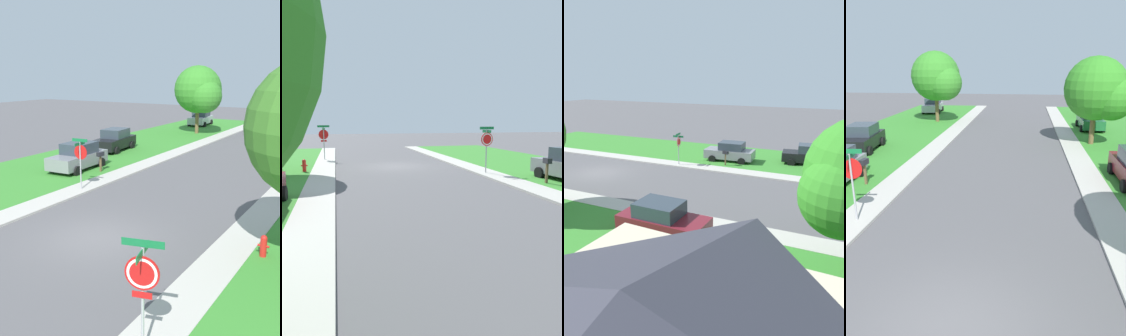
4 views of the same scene
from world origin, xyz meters
The scene contains 11 objects.
ground_plane centered at (0.00, 0.00, 0.00)m, with size 120.00×120.00×0.00m, color #565456.
sidewalk_west centered at (-4.70, 12.00, 0.05)m, with size 1.40×56.00×0.10m, color #B7B2A8.
lawn_west centered at (-9.40, 12.00, 0.04)m, with size 8.00×56.00×0.08m, color #38842D.
stop_sign_near_corner centered at (4.81, -4.79, 1.88)m, with size 0.90×0.90×2.77m.
stop_sign_far_corner centered at (-4.55, 4.68, 1.89)m, with size 0.92×0.92×2.77m.
car_silver_across_road centered at (-9.61, 32.91, 0.87)m, with size 2.32×4.44×1.76m.
car_black_far_down_street centered at (-9.30, 14.71, 0.87)m, with size 2.42×4.48×1.76m.
car_grey_kerbside_mid centered at (-7.62, 8.18, 0.87)m, with size 2.23×4.40×1.76m.
tree_sidewalk_far centered at (-7.10, 26.34, 4.29)m, with size 5.03×4.68×6.79m.
fire_hydrant centered at (5.78, 1.49, 0.44)m, with size 0.38×0.22×0.83m.
mailbox centered at (-6.00, 8.35, 1.01)m, with size 0.29×0.50×1.31m.
Camera 1 is at (8.70, -11.35, 6.07)m, focal length 43.26 mm.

